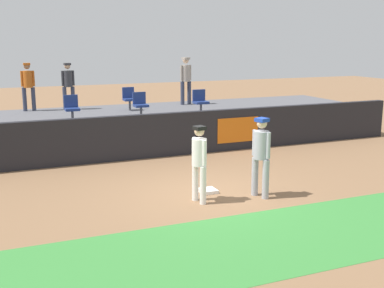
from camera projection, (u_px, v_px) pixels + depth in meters
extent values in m
plane|color=#846042|center=(212.00, 194.00, 11.59)|extent=(60.00, 60.00, 0.00)
cube|color=#388438|center=(277.00, 239.00, 9.00)|extent=(18.00, 2.80, 0.01)
cube|color=white|center=(208.00, 191.00, 11.74)|extent=(0.40, 0.40, 0.08)
cylinder|color=white|center=(195.00, 182.00, 11.09)|extent=(0.15, 0.15, 0.86)
cylinder|color=white|center=(203.00, 185.00, 10.83)|extent=(0.15, 0.15, 0.86)
cylinder|color=white|center=(199.00, 152.00, 10.81)|extent=(0.39, 0.39, 0.61)
sphere|color=beige|center=(199.00, 131.00, 10.71)|extent=(0.23, 0.23, 0.23)
cube|color=black|center=(199.00, 128.00, 10.69)|extent=(0.28, 0.28, 0.08)
cylinder|color=white|center=(194.00, 150.00, 10.97)|extent=(0.09, 0.09, 0.57)
cylinder|color=white|center=(204.00, 153.00, 10.64)|extent=(0.09, 0.09, 0.57)
ellipsoid|color=brown|center=(198.00, 159.00, 11.07)|extent=(0.16, 0.22, 0.28)
cylinder|color=#9EA3AD|center=(255.00, 176.00, 11.45)|extent=(0.16, 0.16, 0.92)
cylinder|color=#9EA3AD|center=(266.00, 179.00, 11.20)|extent=(0.16, 0.16, 0.92)
cylinder|color=#9EA3AD|center=(261.00, 145.00, 11.16)|extent=(0.45, 0.45, 0.65)
sphere|color=beige|center=(262.00, 123.00, 11.05)|extent=(0.24, 0.24, 0.24)
cube|color=#193899|center=(262.00, 120.00, 11.04)|extent=(0.32, 0.32, 0.08)
cylinder|color=#9EA3AD|center=(254.00, 143.00, 11.32)|extent=(0.09, 0.09, 0.61)
cylinder|color=#9EA3AD|center=(268.00, 146.00, 10.99)|extent=(0.09, 0.09, 0.61)
cube|color=black|center=(156.00, 135.00, 15.19)|extent=(18.00, 0.24, 1.37)
cube|color=orange|center=(238.00, 130.00, 16.13)|extent=(1.50, 0.02, 0.82)
cube|color=#59595E|center=(134.00, 127.00, 17.54)|extent=(18.00, 4.80, 1.06)
cylinder|color=#4C4C51|center=(141.00, 112.00, 16.28)|extent=(0.08, 0.08, 0.40)
cube|color=navy|center=(141.00, 106.00, 16.24)|extent=(0.45, 0.44, 0.08)
cube|color=navy|center=(139.00, 98.00, 16.36)|extent=(0.45, 0.06, 0.40)
cylinder|color=#4C4C51|center=(130.00, 105.00, 17.94)|extent=(0.08, 0.08, 0.40)
cube|color=navy|center=(130.00, 100.00, 17.90)|extent=(0.44, 0.44, 0.08)
cube|color=navy|center=(128.00, 93.00, 18.02)|extent=(0.44, 0.06, 0.40)
cylinder|color=#4C4C51|center=(72.00, 116.00, 15.43)|extent=(0.08, 0.08, 0.40)
cube|color=navy|center=(72.00, 109.00, 15.39)|extent=(0.44, 0.44, 0.08)
cube|color=navy|center=(71.00, 101.00, 15.51)|extent=(0.44, 0.06, 0.40)
cylinder|color=#4C4C51|center=(201.00, 108.00, 17.10)|extent=(0.08, 0.08, 0.40)
cube|color=navy|center=(201.00, 102.00, 17.06)|extent=(0.47, 0.44, 0.08)
cube|color=navy|center=(199.00, 95.00, 17.18)|extent=(0.47, 0.06, 0.40)
cylinder|color=#33384C|center=(189.00, 93.00, 19.66)|extent=(0.16, 0.16, 0.92)
cylinder|color=#33384C|center=(182.00, 93.00, 19.46)|extent=(0.16, 0.16, 0.92)
cylinder|color=#A5998C|center=(186.00, 73.00, 19.39)|extent=(0.44, 0.44, 0.65)
sphere|color=beige|center=(186.00, 60.00, 19.29)|extent=(0.24, 0.24, 0.24)
cube|color=#A5998C|center=(186.00, 58.00, 19.27)|extent=(0.31, 0.31, 0.08)
cylinder|color=#A5998C|center=(190.00, 73.00, 19.52)|extent=(0.09, 0.09, 0.61)
cylinder|color=#A5998C|center=(181.00, 73.00, 19.26)|extent=(0.09, 0.09, 0.61)
cylinder|color=#33384C|center=(73.00, 98.00, 18.20)|extent=(0.14, 0.14, 0.85)
cylinder|color=#33384C|center=(65.00, 98.00, 18.06)|extent=(0.14, 0.14, 0.85)
cylinder|color=#333338|center=(68.00, 79.00, 17.98)|extent=(0.36, 0.36, 0.60)
sphere|color=tan|center=(67.00, 66.00, 17.88)|extent=(0.22, 0.22, 0.22)
cube|color=#333338|center=(67.00, 64.00, 17.87)|extent=(0.25, 0.25, 0.08)
cylinder|color=#333338|center=(73.00, 78.00, 18.07)|extent=(0.09, 0.09, 0.56)
cylinder|color=#333338|center=(63.00, 78.00, 17.88)|extent=(0.09, 0.09, 0.56)
cylinder|color=#33384C|center=(34.00, 99.00, 17.83)|extent=(0.15, 0.15, 0.86)
cylinder|color=#33384C|center=(25.00, 99.00, 17.71)|extent=(0.15, 0.15, 0.86)
cylinder|color=#BF5919|center=(28.00, 79.00, 17.62)|extent=(0.33, 0.33, 0.60)
sphere|color=#8C6647|center=(27.00, 66.00, 17.52)|extent=(0.22, 0.22, 0.22)
cube|color=#BF5919|center=(27.00, 64.00, 17.51)|extent=(0.24, 0.24, 0.08)
cylinder|color=#BF5919|center=(33.00, 78.00, 17.69)|extent=(0.09, 0.09, 0.56)
cylinder|color=#BF5919|center=(22.00, 79.00, 17.54)|extent=(0.09, 0.09, 0.56)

